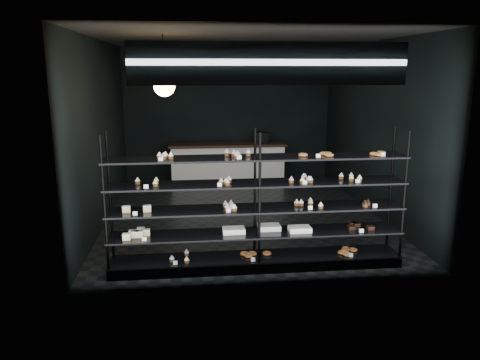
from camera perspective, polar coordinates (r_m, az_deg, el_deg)
The scene contains 5 objects.
room at distance 8.58m, azimuth 0.23°, elevation 6.05°, with size 5.01×6.01×3.20m.
display_shelf at distance 6.40m, azimuth 1.89°, elevation -5.39°, with size 4.00×0.50×1.91m.
signage at distance 5.61m, azimuth 3.74°, elevation 13.99°, with size 3.30×0.05×0.50m.
pendant_lamp at distance 7.11m, azimuth -9.21°, elevation 11.28°, with size 0.31×0.31×0.89m.
service_counter at distance 11.20m, azimuth -1.48°, elevation 2.07°, with size 2.76×0.65×1.23m.
Camera 1 is at (-0.97, -8.45, 2.68)m, focal length 35.00 mm.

